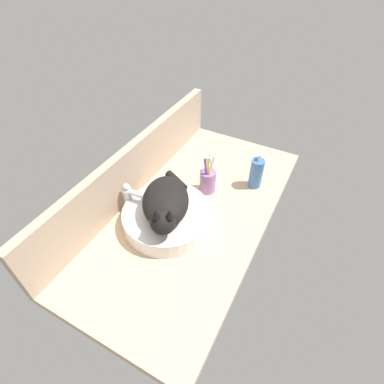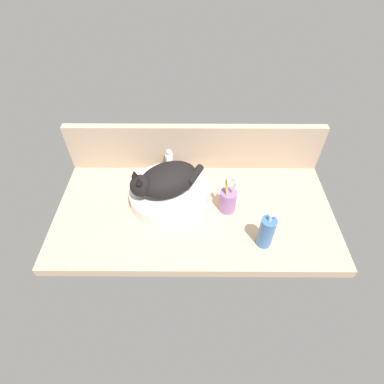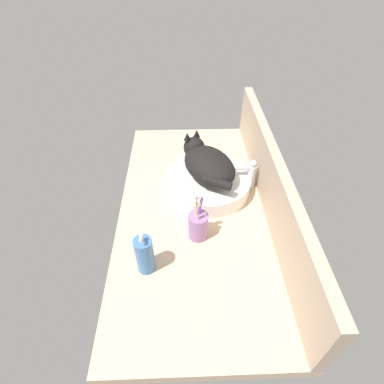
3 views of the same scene
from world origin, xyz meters
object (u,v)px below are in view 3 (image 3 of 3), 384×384
object	(u,v)px
faucet	(249,173)
soap_dispenser	(145,255)
sink_basin	(208,183)
cat	(207,163)
toothbrush_cup	(197,225)

from	to	relation	value
faucet	soap_dispenser	xyz separation A→B (cm)	(38.00, -38.90, -0.31)
sink_basin	faucet	size ratio (longest dim) A/B	2.49
cat	sink_basin	bearing A→B (deg)	32.57
sink_basin	cat	xyz separation A→B (cm)	(-1.15, -0.74, 9.13)
soap_dispenser	toothbrush_cup	xyz separation A→B (cm)	(-12.72, 16.81, -1.47)
sink_basin	faucet	bearing A→B (deg)	92.57
cat	faucet	size ratio (longest dim) A/B	2.21
toothbrush_cup	soap_dispenser	bearing A→B (deg)	-52.90
cat	soap_dispenser	size ratio (longest dim) A/B	1.77
sink_basin	cat	size ratio (longest dim) A/B	1.13
cat	toothbrush_cup	xyz separation A→B (cm)	(25.70, -5.03, -6.98)
cat	soap_dispenser	world-z (taller)	cat
faucet	soap_dispenser	size ratio (longest dim) A/B	0.80
faucet	soap_dispenser	distance (cm)	54.38
faucet	sink_basin	bearing A→B (deg)	-87.43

